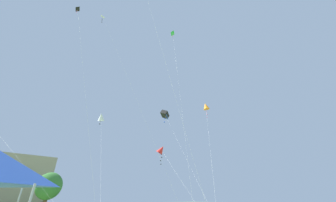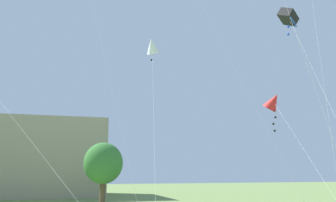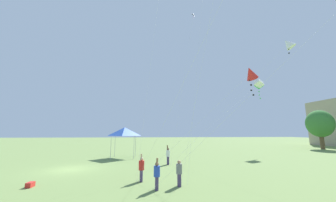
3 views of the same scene
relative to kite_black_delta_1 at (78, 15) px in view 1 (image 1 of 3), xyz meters
The scene contains 8 objects.
tree_far_left 35.49m from the kite_black_delta_1, 78.03° to the left, with size 4.94×4.45×7.46m.
kite_black_delta_1 is the anchor object (origin of this frame).
kite_orange_diamond_2 20.34m from the kite_black_delta_1, ahead, with size 9.11×7.22×15.76m.
kite_green_delta_3 16.28m from the kite_black_delta_1, ahead, with size 2.68×5.62×28.57m.
kite_black_box_4 24.42m from the kite_black_delta_1, 29.01° to the left, with size 9.33×18.88×19.23m.
kite_white_diamond_5 13.47m from the kite_black_delta_1, 50.53° to the left, with size 3.62×13.33×13.86m.
kite_white_delta_7 3.64m from the kite_black_delta_1, 15.04° to the left, with size 9.74×4.86×23.17m.
kite_red_diamond_8 17.60m from the kite_black_delta_1, ahead, with size 1.88×8.95×8.47m.
Camera 1 is at (-6.95, -3.11, 2.68)m, focal length 20.00 mm.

